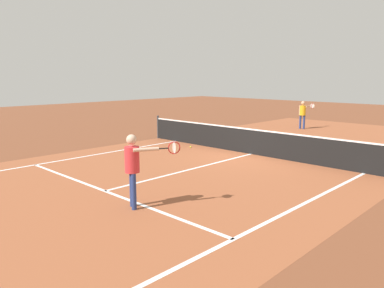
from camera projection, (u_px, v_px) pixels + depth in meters
The scene contains 10 objects.
ground_plane at pixel (251, 154), 14.00m from camera, with size 60.00×60.00×0.00m, color brown.
court_surface_inbounds at pixel (251, 154), 14.00m from camera, with size 10.62×24.40×0.00m, color #9E5433.
line_sideline_left at pixel (49, 163), 12.60m from camera, with size 0.10×11.89×0.01m, color white.
line_sideline_right at pixel (248, 232), 6.98m from camera, with size 0.10×11.89×0.01m, color white.
line_service_near at pixel (105, 191), 9.47m from camera, with size 8.22×0.10×0.01m, color white.
line_center_service at pixel (192, 169), 11.73m from camera, with size 0.10×6.40×0.01m, color white.
net at pixel (251, 141), 13.91m from camera, with size 10.72×0.09×1.07m.
player_near at pixel (134, 163), 8.09m from camera, with size 0.87×1.02×1.65m.
player_far at pixel (303, 112), 20.63m from camera, with size 0.45×1.18×1.54m.
tennis_ball_near_net at pixel (191, 147), 15.27m from camera, with size 0.07×0.07×0.07m, color #CCE033.
Camera 1 is at (7.91, -11.41, 2.87)m, focal length 34.83 mm.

